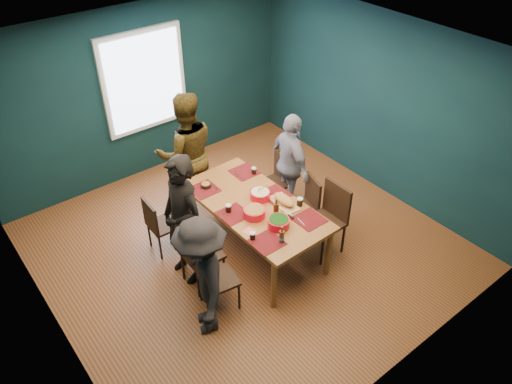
# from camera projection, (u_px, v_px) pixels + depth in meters

# --- Properties ---
(room) EXTENTS (5.01, 5.01, 2.71)m
(room) POSITION_uv_depth(u_px,v_px,m) (230.00, 152.00, 6.20)
(room) COLOR brown
(room) RESTS_ON ground
(dining_table) EXTENTS (1.05, 2.04, 0.77)m
(dining_table) POSITION_uv_depth(u_px,v_px,m) (255.00, 208.00, 6.39)
(dining_table) COLOR #9D662F
(dining_table) RESTS_ON floor
(chair_left_far) EXTENTS (0.39, 0.39, 0.83)m
(chair_left_far) POSITION_uv_depth(u_px,v_px,m) (158.00, 222.00, 6.49)
(chair_left_far) COLOR black
(chair_left_far) RESTS_ON floor
(chair_left_mid) EXTENTS (0.44, 0.44, 0.96)m
(chair_left_mid) POSITION_uv_depth(u_px,v_px,m) (195.00, 251.00, 5.94)
(chair_left_mid) COLOR black
(chair_left_mid) RESTS_ON floor
(chair_left_near) EXTENTS (0.45, 0.45, 0.88)m
(chair_left_near) POSITION_uv_depth(u_px,v_px,m) (212.00, 277.00, 5.68)
(chair_left_near) COLOR black
(chair_left_near) RESTS_ON floor
(chair_right_far) EXTENTS (0.40, 0.40, 0.85)m
(chair_right_far) POSITION_uv_depth(u_px,v_px,m) (278.00, 177.00, 7.30)
(chair_right_far) COLOR black
(chair_right_far) RESTS_ON floor
(chair_right_mid) EXTENTS (0.48, 0.48, 0.86)m
(chair_right_mid) POSITION_uv_depth(u_px,v_px,m) (306.00, 202.00, 6.81)
(chair_right_mid) COLOR black
(chair_right_mid) RESTS_ON floor
(chair_right_near) EXTENTS (0.45, 0.45, 1.00)m
(chair_right_near) POSITION_uv_depth(u_px,v_px,m) (330.00, 214.00, 6.48)
(chair_right_near) COLOR black
(chair_right_near) RESTS_ON floor
(person_far_left) EXTENTS (0.47, 0.67, 1.75)m
(person_far_left) POSITION_uv_depth(u_px,v_px,m) (183.00, 221.00, 5.91)
(person_far_left) COLOR black
(person_far_left) RESTS_ON floor
(person_back) EXTENTS (1.06, 0.94, 1.82)m
(person_back) POSITION_uv_depth(u_px,v_px,m) (186.00, 153.00, 7.05)
(person_back) COLOR black
(person_back) RESTS_ON floor
(person_right) EXTENTS (0.55, 0.96, 1.54)m
(person_right) POSITION_uv_depth(u_px,v_px,m) (291.00, 164.00, 7.08)
(person_right) COLOR white
(person_right) RESTS_ON floor
(person_near_left) EXTENTS (0.92, 1.14, 1.54)m
(person_near_left) POSITION_uv_depth(u_px,v_px,m) (202.00, 278.00, 5.32)
(person_near_left) COLOR black
(person_near_left) RESTS_ON floor
(bowl_salad) EXTENTS (0.27, 0.27, 0.11)m
(bowl_salad) POSITION_uv_depth(u_px,v_px,m) (254.00, 212.00, 6.11)
(bowl_salad) COLOR red
(bowl_salad) RESTS_ON dining_table
(bowl_dumpling) EXTENTS (0.26, 0.26, 0.24)m
(bowl_dumpling) POSITION_uv_depth(u_px,v_px,m) (260.00, 195.00, 6.41)
(bowl_dumpling) COLOR red
(bowl_dumpling) RESTS_ON dining_table
(bowl_herbs) EXTENTS (0.27, 0.27, 0.12)m
(bowl_herbs) POSITION_uv_depth(u_px,v_px,m) (279.00, 222.00, 5.95)
(bowl_herbs) COLOR red
(bowl_herbs) RESTS_ON dining_table
(cutting_board) EXTENTS (0.28, 0.55, 0.12)m
(cutting_board) POSITION_uv_depth(u_px,v_px,m) (284.00, 201.00, 6.31)
(cutting_board) COLOR tan
(cutting_board) RESTS_ON dining_table
(small_bowl) EXTENTS (0.14, 0.14, 0.06)m
(small_bowl) POSITION_uv_depth(u_px,v_px,m) (206.00, 185.00, 6.62)
(small_bowl) COLOR black
(small_bowl) RESTS_ON dining_table
(beer_bottle_a) EXTENTS (0.06, 0.06, 0.23)m
(beer_bottle_a) POSITION_uv_depth(u_px,v_px,m) (282.00, 237.00, 5.72)
(beer_bottle_a) COLOR #40200B
(beer_bottle_a) RESTS_ON dining_table
(beer_bottle_b) EXTENTS (0.07, 0.07, 0.26)m
(beer_bottle_b) POSITION_uv_depth(u_px,v_px,m) (276.00, 209.00, 6.09)
(beer_bottle_b) COLOR #40200B
(beer_bottle_b) RESTS_ON dining_table
(cola_glass_a) EXTENTS (0.07, 0.07, 0.10)m
(cola_glass_a) POSITION_uv_depth(u_px,v_px,m) (253.00, 236.00, 5.78)
(cola_glass_a) COLOR black
(cola_glass_a) RESTS_ON dining_table
(cola_glass_b) EXTENTS (0.08, 0.08, 0.11)m
(cola_glass_b) POSITION_uv_depth(u_px,v_px,m) (300.00, 201.00, 6.29)
(cola_glass_b) COLOR black
(cola_glass_b) RESTS_ON dining_table
(cola_glass_c) EXTENTS (0.07, 0.07, 0.10)m
(cola_glass_c) POSITION_uv_depth(u_px,v_px,m) (254.00, 170.00, 6.86)
(cola_glass_c) COLOR black
(cola_glass_c) RESTS_ON dining_table
(cola_glass_d) EXTENTS (0.08, 0.08, 0.11)m
(cola_glass_d) POSITION_uv_depth(u_px,v_px,m) (228.00, 208.00, 6.18)
(cola_glass_d) COLOR black
(cola_glass_d) RESTS_ON dining_table
(napkin_a) EXTENTS (0.17, 0.17, 0.00)m
(napkin_a) POSITION_uv_depth(u_px,v_px,m) (273.00, 193.00, 6.53)
(napkin_a) COLOR #E3695F
(napkin_a) RESTS_ON dining_table
(napkin_b) EXTENTS (0.15, 0.15, 0.00)m
(napkin_b) POSITION_uv_depth(u_px,v_px,m) (249.00, 231.00, 5.92)
(napkin_b) COLOR #E3695F
(napkin_b) RESTS_ON dining_table
(napkin_c) EXTENTS (0.20, 0.20, 0.00)m
(napkin_c) POSITION_uv_depth(u_px,v_px,m) (315.00, 222.00, 6.05)
(napkin_c) COLOR #E3695F
(napkin_c) RESTS_ON dining_table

